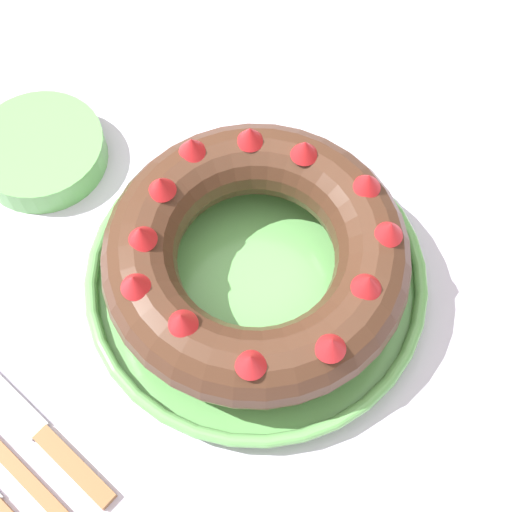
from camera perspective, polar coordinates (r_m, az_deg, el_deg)
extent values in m
plane|color=#4C4742|center=(1.42, 1.15, -15.17)|extent=(8.00, 8.00, 0.00)
cube|color=silver|center=(0.70, 2.23, -2.79)|extent=(1.12, 1.05, 0.03)
cylinder|color=brown|center=(1.40, 0.46, 16.23)|extent=(0.06, 0.06, 0.73)
cylinder|color=#6BB760|center=(0.68, 0.00, -2.03)|extent=(0.31, 0.31, 0.01)
torus|color=#6BB760|center=(0.67, 0.00, -1.54)|extent=(0.32, 0.32, 0.01)
torus|color=#4C2D1E|center=(0.64, 0.00, 0.00)|extent=(0.28, 0.28, 0.07)
cone|color=red|center=(0.61, -9.18, 1.75)|extent=(0.03, 0.03, 0.02)
cone|color=red|center=(0.59, -9.71, -2.07)|extent=(0.03, 0.03, 0.02)
cone|color=red|center=(0.57, -5.97, -5.10)|extent=(0.04, 0.04, 0.02)
cone|color=red|center=(0.55, -0.42, -8.40)|extent=(0.03, 0.03, 0.02)
cone|color=red|center=(0.56, 6.04, -7.04)|extent=(0.03, 0.03, 0.02)
cone|color=red|center=(0.59, 8.93, -2.13)|extent=(0.04, 0.04, 0.02)
cone|color=red|center=(0.61, 10.66, 2.12)|extent=(0.03, 0.03, 0.02)
cone|color=red|center=(0.63, 8.93, 5.94)|extent=(0.04, 0.04, 0.02)
cone|color=red|center=(0.65, 3.94, 8.60)|extent=(0.04, 0.04, 0.02)
cone|color=red|center=(0.66, -0.48, 9.68)|extent=(0.03, 0.03, 0.02)
cone|color=red|center=(0.65, -5.15, 8.81)|extent=(0.04, 0.04, 0.02)
cone|color=red|center=(0.63, -7.62, 5.70)|extent=(0.04, 0.04, 0.02)
cube|color=#936038|center=(0.66, -17.00, -17.56)|extent=(0.01, 0.15, 0.01)
cube|color=#936038|center=(0.65, -14.32, -16.01)|extent=(0.02, 0.09, 0.01)
cube|color=silver|center=(0.69, -19.76, -10.19)|extent=(0.02, 0.11, 0.00)
cylinder|color=#6BB760|center=(0.78, -16.81, 8.03)|extent=(0.13, 0.13, 0.03)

